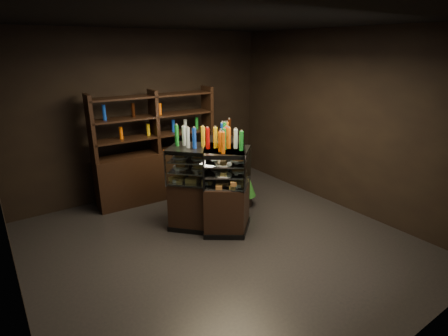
{
  "coord_description": "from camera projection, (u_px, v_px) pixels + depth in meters",
  "views": [
    {
      "loc": [
        -2.5,
        -3.63,
        2.7
      ],
      "look_at": [
        0.34,
        0.4,
        0.98
      ],
      "focal_mm": 28.0,
      "sensor_mm": 36.0,
      "label": 1
    }
  ],
  "objects": [
    {
      "name": "back_shelving",
      "position": [
        157.0,
        166.0,
        6.43
      ],
      "size": [
        2.23,
        0.53,
        2.0
      ],
      "rotation": [
        0.0,
        0.0,
        -0.05
      ],
      "color": "black",
      "rests_on": "ground"
    },
    {
      "name": "ground",
      "position": [
        221.0,
        244.0,
        5.05
      ],
      "size": [
        5.0,
        5.0,
        0.0
      ],
      "primitive_type": "plane",
      "color": "black",
      "rests_on": "ground"
    },
    {
      "name": "bottles_top",
      "position": [
        217.0,
        137.0,
        5.15
      ],
      "size": [
        0.97,
        0.85,
        0.3
      ],
      "color": "#D8590A",
      "rests_on": "display_case"
    },
    {
      "name": "food_display",
      "position": [
        217.0,
        165.0,
        5.3
      ],
      "size": [
        1.14,
        0.99,
        0.41
      ],
      "color": "#C08D45",
      "rests_on": "display_case"
    },
    {
      "name": "potted_conifer",
      "position": [
        245.0,
        180.0,
        6.13
      ],
      "size": [
        0.39,
        0.39,
        0.84
      ],
      "rotation": [
        0.0,
        0.0,
        -0.25
      ],
      "color": "black",
      "rests_on": "ground"
    },
    {
      "name": "room_shell",
      "position": [
        221.0,
        110.0,
        4.41
      ],
      "size": [
        5.02,
        5.02,
        3.01
      ],
      "color": "black",
      "rests_on": "ground"
    },
    {
      "name": "display_case",
      "position": [
        217.0,
        199.0,
        5.48
      ],
      "size": [
        1.52,
        1.33,
        1.31
      ],
      "rotation": [
        0.0,
        0.0,
        0.06
      ],
      "color": "black",
      "rests_on": "ground"
    }
  ]
}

